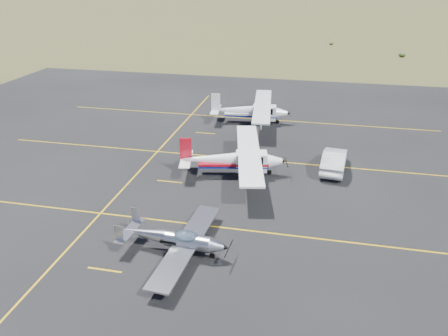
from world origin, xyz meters
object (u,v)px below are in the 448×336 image
at_px(aircraft_cessna, 233,159).
at_px(aircraft_plain, 251,110).
at_px(aircraft_low_wing, 176,239).
at_px(sedan, 334,160).

height_order(aircraft_cessna, aircraft_plain, aircraft_cessna).
height_order(aircraft_low_wing, aircraft_cessna, aircraft_cessna).
bearing_deg(aircraft_plain, aircraft_low_wing, -97.25).
bearing_deg(sedan, aircraft_low_wing, 61.98).
bearing_deg(aircraft_plain, aircraft_cessna, -93.04).
distance_m(aircraft_low_wing, aircraft_cessna, 10.98).
relative_size(aircraft_low_wing, aircraft_cessna, 0.71).
bearing_deg(aircraft_low_wing, aircraft_cessna, 87.68).
relative_size(aircraft_plain, sedan, 2.36).
distance_m(aircraft_low_wing, aircraft_plain, 23.76).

